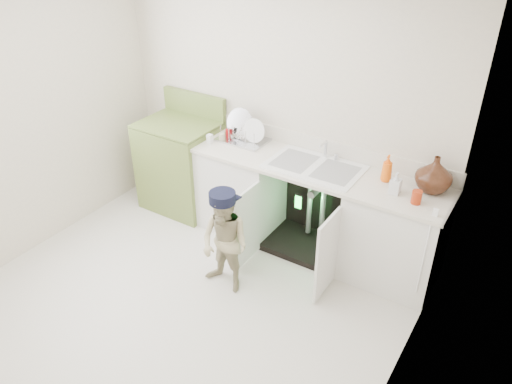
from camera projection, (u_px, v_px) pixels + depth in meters
ground at (189, 298)px, 4.31m from camera, size 3.50×3.50×0.00m
room_shell at (177, 171)px, 3.67m from camera, size 6.00×5.50×1.26m
counter_run at (315, 207)px, 4.68m from camera, size 2.44×1.02×1.21m
avocado_stove at (182, 164)px, 5.38m from camera, size 0.79×0.65×1.22m
repair_worker at (225, 242)px, 4.20m from camera, size 0.67×0.76×0.95m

